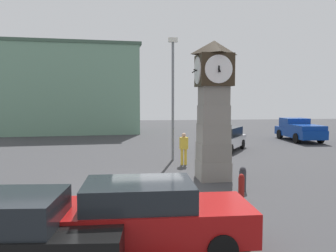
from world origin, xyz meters
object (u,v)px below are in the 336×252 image
object	(u,v)px
clock_tower	(213,107)
car_by_building	(150,215)
car_silver_hatch	(224,139)
pedestrian_near_bench	(184,147)
bollard_near_tower	(243,179)
car_near_tower	(14,233)
street_lamp_far_side	(173,91)
pickup_truck	(299,130)
bollard_mid_row	(241,187)

from	to	relation	value
clock_tower	car_by_building	size ratio (longest dim) A/B	1.32
clock_tower	car_silver_hatch	xyz separation A→B (m)	(2.92, 7.83, -2.29)
car_silver_hatch	pedestrian_near_bench	bearing A→B (deg)	-127.87
bollard_near_tower	car_by_building	bearing A→B (deg)	-131.25
car_near_tower	street_lamp_far_side	bearing A→B (deg)	67.32
car_near_tower	car_silver_hatch	world-z (taller)	car_silver_hatch
clock_tower	car_near_tower	bearing A→B (deg)	-130.35
car_by_building	pickup_truck	bearing A→B (deg)	52.85
car_silver_hatch	pickup_truck	bearing A→B (deg)	28.82
bollard_near_tower	car_silver_hatch	world-z (taller)	car_silver_hatch
bollard_near_tower	pedestrian_near_bench	bearing A→B (deg)	103.69
car_by_building	car_silver_hatch	size ratio (longest dim) A/B	0.91
bollard_mid_row	car_silver_hatch	world-z (taller)	car_silver_hatch
bollard_near_tower	pedestrian_near_bench	distance (m)	5.35
clock_tower	street_lamp_far_side	xyz separation A→B (m)	(-1.04, 4.65, 0.82)
bollard_mid_row	pedestrian_near_bench	bearing A→B (deg)	96.93
clock_tower	car_near_tower	size ratio (longest dim) A/B	1.38
car_near_tower	car_silver_hatch	xyz separation A→B (m)	(8.79, 14.73, 0.01)
bollard_near_tower	bollard_mid_row	distance (m)	1.28
car_silver_hatch	pedestrian_near_bench	distance (m)	5.86
car_by_building	pickup_truck	distance (m)	23.10
bollard_mid_row	street_lamp_far_side	xyz separation A→B (m)	(-1.14, 7.81, 3.43)
pedestrian_near_bench	car_near_tower	bearing A→B (deg)	-117.19
car_near_tower	street_lamp_far_side	xyz separation A→B (m)	(4.83, 11.55, 3.12)
clock_tower	street_lamp_far_side	bearing A→B (deg)	102.59
car_near_tower	pickup_truck	size ratio (longest dim) A/B	0.77
car_silver_hatch	pickup_truck	size ratio (longest dim) A/B	0.88
clock_tower	pickup_truck	world-z (taller)	clock_tower
bollard_near_tower	pickup_truck	xyz separation A→B (m)	(10.18, 14.11, 0.47)
car_near_tower	car_silver_hatch	distance (m)	17.15
pedestrian_near_bench	street_lamp_far_side	world-z (taller)	street_lamp_far_side
bollard_mid_row	pedestrian_near_bench	xyz separation A→B (m)	(-0.77, 6.36, 0.49)
clock_tower	bollard_mid_row	distance (m)	4.10
bollard_near_tower	street_lamp_far_side	bearing A→B (deg)	103.79
bollard_mid_row	pedestrian_near_bench	size ratio (longest dim) A/B	0.55
pickup_truck	car_silver_hatch	bearing A→B (deg)	-151.18
street_lamp_far_side	bollard_mid_row	bearing A→B (deg)	-81.71
bollard_near_tower	bollard_mid_row	xyz separation A→B (m)	(-0.49, -1.19, 0.01)
bollard_near_tower	pickup_truck	size ratio (longest dim) A/B	0.17
clock_tower	pedestrian_near_bench	distance (m)	3.90
bollard_near_tower	bollard_mid_row	world-z (taller)	bollard_mid_row
clock_tower	bollard_near_tower	xyz separation A→B (m)	(0.59, -1.97, -2.61)
pickup_truck	bollard_mid_row	bearing A→B (deg)	-124.88
car_near_tower	pickup_truck	distance (m)	25.29
pickup_truck	street_lamp_far_side	bearing A→B (deg)	-147.59
car_near_tower	bollard_mid_row	bearing A→B (deg)	32.13
car_near_tower	pedestrian_near_bench	size ratio (longest dim) A/B	2.53
car_silver_hatch	pickup_truck	distance (m)	8.95
bollard_near_tower	car_silver_hatch	size ratio (longest dim) A/B	0.19
car_near_tower	pedestrian_near_bench	distance (m)	11.37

